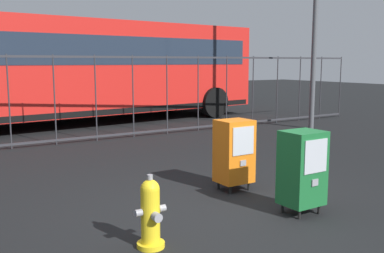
{
  "coord_description": "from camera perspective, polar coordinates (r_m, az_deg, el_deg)",
  "views": [
    {
      "loc": [
        -3.13,
        -4.19,
        1.84
      ],
      "look_at": [
        0.3,
        1.2,
        0.9
      ],
      "focal_mm": 41.33,
      "sensor_mm": 36.0,
      "label": 1
    }
  ],
  "objects": [
    {
      "name": "newspaper_box_secondary",
      "position": [
        6.36,
        5.46,
        -3.18
      ],
      "size": [
        0.48,
        0.42,
        1.02
      ],
      "color": "black",
      "rests_on": "ground_plane"
    },
    {
      "name": "fire_hydrant",
      "position": [
        4.47,
        -5.37,
        -11.11
      ],
      "size": [
        0.33,
        0.32,
        0.75
      ],
      "color": "yellow",
      "rests_on": "ground_plane"
    },
    {
      "name": "fence_barrier",
      "position": [
        10.35,
        -14.78,
        3.53
      ],
      "size": [
        18.03,
        0.04,
        2.0
      ],
      "color": "#2D2D33",
      "rests_on": "ground_plane"
    },
    {
      "name": "ground_plane",
      "position": [
        5.54,
        4.11,
        -11.03
      ],
      "size": [
        60.0,
        60.0,
        0.0
      ],
      "primitive_type": "plane",
      "color": "black"
    },
    {
      "name": "newspaper_box_primary",
      "position": [
        5.51,
        14.04,
        -5.2
      ],
      "size": [
        0.48,
        0.42,
        1.02
      ],
      "color": "black",
      "rests_on": "ground_plane"
    },
    {
      "name": "bus_near",
      "position": [
        13.66,
        -12.49,
        7.61
      ],
      "size": [
        10.69,
        3.55,
        3.0
      ],
      "rotation": [
        0.0,
        0.0,
        0.09
      ],
      "color": "red",
      "rests_on": "ground_plane"
    },
    {
      "name": "bus_far",
      "position": [
        17.72,
        -11.06,
        7.78
      ],
      "size": [
        10.76,
        4.04,
        3.0
      ],
      "rotation": [
        0.0,
        0.0,
        0.15
      ],
      "color": "#4C5156",
      "rests_on": "ground_plane"
    }
  ]
}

